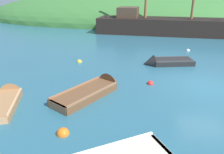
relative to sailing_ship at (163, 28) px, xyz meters
name	(u,v)px	position (x,y,z in m)	size (l,w,h in m)	color
ground_plane	(208,86)	(1.40, -14.37, -0.62)	(120.00, 120.00, 0.00)	#285B70
shore_hill	(123,18)	(-6.18, 15.15, -0.62)	(50.16, 27.01, 9.01)	#387033
sailing_ship	(163,28)	(0.00, 0.00, 0.00)	(17.60, 4.43, 10.91)	black
rowboat_far	(165,63)	(-0.56, -11.13, -0.52)	(3.37, 1.81, 1.08)	black
rowboat_outer_right	(7,100)	(-7.62, -17.46, -0.54)	(1.98, 3.25, 0.99)	#9E7047
rowboat_center	(95,90)	(-4.07, -15.94, -0.51)	(2.94, 3.96, 1.14)	brown
buoy_red	(150,84)	(-1.49, -14.52, -0.62)	(0.35, 0.35, 0.35)	red
buoy_yellow	(79,62)	(-6.21, -11.49, -0.62)	(0.34, 0.34, 0.34)	yellow
buoy_white	(188,51)	(1.55, -7.28, -0.62)	(0.31, 0.31, 0.31)	white
buoy_orange	(63,134)	(-4.42, -19.24, -0.62)	(0.44, 0.44, 0.44)	orange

